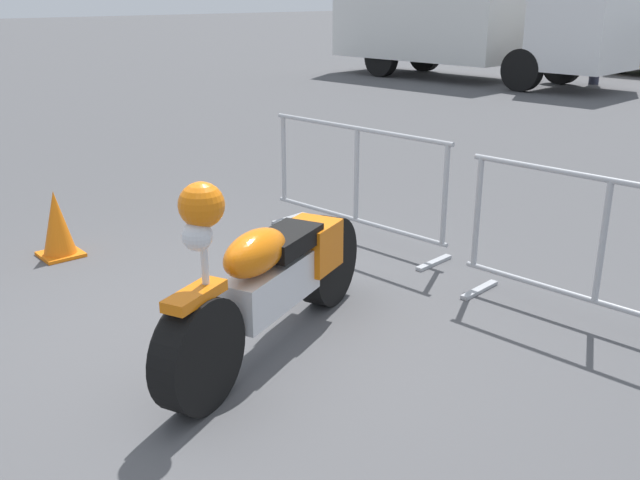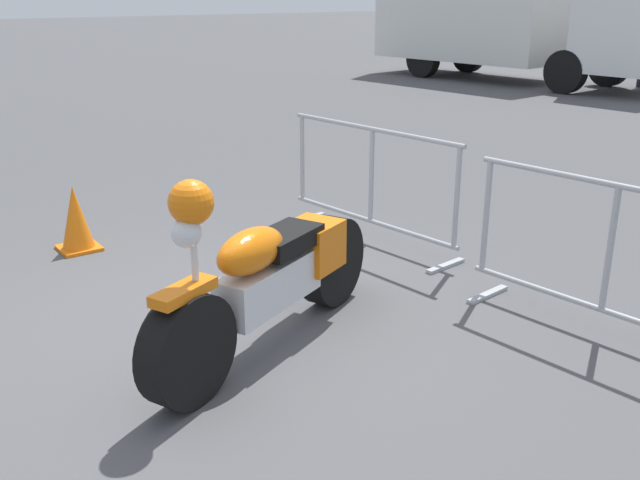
{
  "view_description": "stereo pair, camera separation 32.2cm",
  "coord_description": "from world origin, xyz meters",
  "px_view_note": "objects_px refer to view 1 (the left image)",
  "views": [
    {
      "loc": [
        3.78,
        -2.27,
        2.21
      ],
      "look_at": [
        0.4,
        0.59,
        0.65
      ],
      "focal_mm": 40.0,
      "sensor_mm": 36.0,
      "label": 1
    },
    {
      "loc": [
        3.98,
        -2.02,
        2.21
      ],
      "look_at": [
        0.4,
        0.59,
        0.65
      ],
      "focal_mm": 40.0,
      "sensor_mm": 36.0,
      "label": 2
    }
  ],
  "objects_px": {
    "crowd_barrier_near": "(356,183)",
    "parked_car_blue": "(509,36)",
    "box_truck": "(459,14)",
    "pedestrian": "(598,46)",
    "crowd_barrier_far": "(601,253)",
    "parked_car_green": "(589,40)",
    "motorcycle": "(272,278)",
    "traffic_cone": "(57,225)"
  },
  "relations": [
    {
      "from": "crowd_barrier_near",
      "to": "motorcycle",
      "type": "bearing_deg",
      "value": -57.03
    },
    {
      "from": "traffic_cone",
      "to": "box_truck",
      "type": "bearing_deg",
      "value": 115.95
    },
    {
      "from": "motorcycle",
      "to": "pedestrian",
      "type": "distance_m",
      "value": 15.53
    },
    {
      "from": "box_truck",
      "to": "parked_car_blue",
      "type": "xyz_separation_m",
      "value": [
        -2.97,
        6.38,
        -0.91
      ]
    },
    {
      "from": "pedestrian",
      "to": "motorcycle",
      "type": "bearing_deg",
      "value": -17.75
    },
    {
      "from": "motorcycle",
      "to": "parked_car_blue",
      "type": "height_order",
      "value": "parked_car_blue"
    },
    {
      "from": "crowd_barrier_near",
      "to": "box_truck",
      "type": "relative_size",
      "value": 0.26
    },
    {
      "from": "pedestrian",
      "to": "crowd_barrier_far",
      "type": "bearing_deg",
      "value": -10.51
    },
    {
      "from": "crowd_barrier_far",
      "to": "parked_car_green",
      "type": "bearing_deg",
      "value": 120.39
    },
    {
      "from": "parked_car_blue",
      "to": "parked_car_green",
      "type": "bearing_deg",
      "value": -88.62
    },
    {
      "from": "parked_car_green",
      "to": "crowd_barrier_near",
      "type": "bearing_deg",
      "value": -159.51
    },
    {
      "from": "parked_car_blue",
      "to": "pedestrian",
      "type": "distance_m",
      "value": 7.51
    },
    {
      "from": "crowd_barrier_far",
      "to": "pedestrian",
      "type": "height_order",
      "value": "pedestrian"
    },
    {
      "from": "box_truck",
      "to": "parked_car_blue",
      "type": "bearing_deg",
      "value": 110.24
    },
    {
      "from": "box_truck",
      "to": "parked_car_blue",
      "type": "relative_size",
      "value": 1.82
    },
    {
      "from": "box_truck",
      "to": "parked_car_green",
      "type": "height_order",
      "value": "box_truck"
    },
    {
      "from": "crowd_barrier_far",
      "to": "pedestrian",
      "type": "xyz_separation_m",
      "value": [
        -7.15,
        12.49,
        0.37
      ]
    },
    {
      "from": "crowd_barrier_far",
      "to": "parked_car_blue",
      "type": "bearing_deg",
      "value": 127.35
    },
    {
      "from": "motorcycle",
      "to": "pedestrian",
      "type": "relative_size",
      "value": 1.27
    },
    {
      "from": "crowd_barrier_near",
      "to": "parked_car_blue",
      "type": "relative_size",
      "value": 0.47
    },
    {
      "from": "crowd_barrier_near",
      "to": "pedestrian",
      "type": "distance_m",
      "value": 13.37
    },
    {
      "from": "motorcycle",
      "to": "crowd_barrier_far",
      "type": "relative_size",
      "value": 1.06
    },
    {
      "from": "motorcycle",
      "to": "traffic_cone",
      "type": "height_order",
      "value": "motorcycle"
    },
    {
      "from": "parked_car_blue",
      "to": "box_truck",
      "type": "bearing_deg",
      "value": -158.67
    },
    {
      "from": "crowd_barrier_near",
      "to": "box_truck",
      "type": "height_order",
      "value": "box_truck"
    },
    {
      "from": "pedestrian",
      "to": "crowd_barrier_near",
      "type": "bearing_deg",
      "value": -19.45
    },
    {
      "from": "box_truck",
      "to": "traffic_cone",
      "type": "xyz_separation_m",
      "value": [
        6.33,
        -13.01,
        -1.35
      ]
    },
    {
      "from": "crowd_barrier_near",
      "to": "parked_car_green",
      "type": "bearing_deg",
      "value": 114.17
    },
    {
      "from": "motorcycle",
      "to": "crowd_barrier_far",
      "type": "bearing_deg",
      "value": 123.97
    },
    {
      "from": "crowd_barrier_far",
      "to": "traffic_cone",
      "type": "distance_m",
      "value": 4.4
    },
    {
      "from": "motorcycle",
      "to": "crowd_barrier_far",
      "type": "distance_m",
      "value": 2.2
    },
    {
      "from": "box_truck",
      "to": "traffic_cone",
      "type": "bearing_deg",
      "value": -68.82
    },
    {
      "from": "parked_car_blue",
      "to": "pedestrian",
      "type": "xyz_separation_m",
      "value": [
        5.92,
        -4.63,
        0.2
      ]
    },
    {
      "from": "parked_car_blue",
      "to": "traffic_cone",
      "type": "height_order",
      "value": "parked_car_blue"
    },
    {
      "from": "crowd_barrier_far",
      "to": "motorcycle",
      "type": "bearing_deg",
      "value": -122.97
    },
    {
      "from": "parked_car_blue",
      "to": "crowd_barrier_far",
      "type": "bearing_deg",
      "value": -146.32
    },
    {
      "from": "crowd_barrier_near",
      "to": "pedestrian",
      "type": "bearing_deg",
      "value": 110.84
    },
    {
      "from": "crowd_barrier_near",
      "to": "parked_car_blue",
      "type": "height_order",
      "value": "parked_car_blue"
    },
    {
      "from": "crowd_barrier_near",
      "to": "pedestrian",
      "type": "xyz_separation_m",
      "value": [
        -4.76,
        12.49,
        0.37
      ]
    },
    {
      "from": "parked_car_green",
      "to": "traffic_cone",
      "type": "xyz_separation_m",
      "value": [
        6.43,
        -19.64,
        -0.43
      ]
    },
    {
      "from": "parked_car_green",
      "to": "pedestrian",
      "type": "distance_m",
      "value": 5.76
    },
    {
      "from": "motorcycle",
      "to": "pedestrian",
      "type": "bearing_deg",
      "value": 179.49
    }
  ]
}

